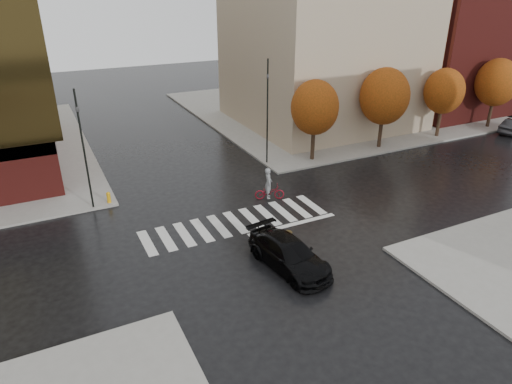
% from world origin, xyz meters
% --- Properties ---
extents(ground, '(120.00, 120.00, 0.00)m').
position_xyz_m(ground, '(0.00, 0.00, 0.00)').
color(ground, black).
rests_on(ground, ground).
extents(sidewalk_ne, '(30.00, 30.00, 0.15)m').
position_xyz_m(sidewalk_ne, '(21.00, 21.00, 0.07)').
color(sidewalk_ne, gray).
rests_on(sidewalk_ne, ground).
extents(crosswalk, '(12.00, 3.00, 0.01)m').
position_xyz_m(crosswalk, '(0.00, 0.50, 0.01)').
color(crosswalk, silver).
rests_on(crosswalk, ground).
extents(building_ne_tan, '(16.00, 16.00, 18.00)m').
position_xyz_m(building_ne_tan, '(17.00, 17.00, 9.15)').
color(building_ne_tan, tan).
rests_on(building_ne_tan, sidewalk_ne).
extents(building_ne_brick, '(14.00, 14.00, 14.00)m').
position_xyz_m(building_ne_brick, '(33.00, 16.00, 7.15)').
color(building_ne_brick, maroon).
rests_on(building_ne_brick, sidewalk_ne).
extents(tree_ne_a, '(3.80, 3.80, 6.50)m').
position_xyz_m(tree_ne_a, '(10.00, 7.40, 4.46)').
color(tree_ne_a, black).
rests_on(tree_ne_a, sidewalk_ne).
extents(tree_ne_b, '(4.20, 4.20, 6.89)m').
position_xyz_m(tree_ne_b, '(17.00, 7.40, 4.62)').
color(tree_ne_b, black).
rests_on(tree_ne_b, sidewalk_ne).
extents(tree_ne_c, '(3.60, 3.60, 6.31)m').
position_xyz_m(tree_ne_c, '(24.00, 7.40, 4.37)').
color(tree_ne_c, black).
rests_on(tree_ne_c, sidewalk_ne).
extents(tree_ne_d, '(4.00, 4.00, 6.70)m').
position_xyz_m(tree_ne_d, '(31.00, 7.40, 4.54)').
color(tree_ne_d, black).
rests_on(tree_ne_d, sidewalk_ne).
extents(sedan, '(2.90, 5.59, 1.55)m').
position_xyz_m(sedan, '(0.50, -5.12, 0.77)').
color(sedan, black).
rests_on(sedan, ground).
extents(cyclist, '(2.11, 1.41, 2.27)m').
position_xyz_m(cyclist, '(3.38, 2.50, 0.77)').
color(cyclist, maroon).
rests_on(cyclist, ground).
extents(traffic_light_nw, '(0.24, 0.22, 7.68)m').
position_xyz_m(traffic_light_nw, '(-7.55, 6.30, 4.57)').
color(traffic_light_nw, black).
rests_on(traffic_light_nw, sidewalk_nw).
extents(traffic_light_ne, '(0.23, 0.25, 8.17)m').
position_xyz_m(traffic_light_ne, '(6.30, 8.39, 4.91)').
color(traffic_light_ne, black).
rests_on(traffic_light_ne, sidewalk_ne).
extents(fire_hydrant, '(0.27, 0.27, 0.76)m').
position_xyz_m(fire_hydrant, '(-6.50, 6.50, 0.57)').
color(fire_hydrant, '#E39F0D').
rests_on(fire_hydrant, sidewalk_nw).
extents(manhole, '(0.60, 0.60, 0.01)m').
position_xyz_m(manhole, '(2.25, -2.00, 0.01)').
color(manhole, '#483819').
rests_on(manhole, ground).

